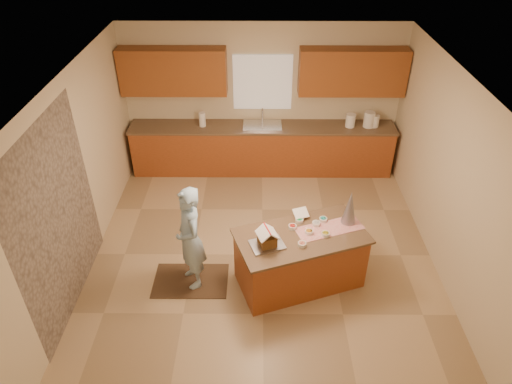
% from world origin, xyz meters
% --- Properties ---
extents(floor, '(5.50, 5.50, 0.00)m').
position_xyz_m(floor, '(0.00, 0.00, 0.00)').
color(floor, tan).
rests_on(floor, ground).
extents(ceiling, '(5.50, 5.50, 0.00)m').
position_xyz_m(ceiling, '(0.00, 0.00, 2.70)').
color(ceiling, silver).
rests_on(ceiling, floor).
extents(wall_back, '(5.50, 5.50, 0.00)m').
position_xyz_m(wall_back, '(0.00, 2.75, 1.35)').
color(wall_back, beige).
rests_on(wall_back, floor).
extents(wall_front, '(5.50, 5.50, 0.00)m').
position_xyz_m(wall_front, '(0.00, -2.75, 1.35)').
color(wall_front, beige).
rests_on(wall_front, floor).
extents(wall_left, '(5.50, 5.50, 0.00)m').
position_xyz_m(wall_left, '(-2.50, 0.00, 1.35)').
color(wall_left, beige).
rests_on(wall_left, floor).
extents(wall_right, '(5.50, 5.50, 0.00)m').
position_xyz_m(wall_right, '(2.50, 0.00, 1.35)').
color(wall_right, beige).
rests_on(wall_right, floor).
extents(stone_accent, '(0.00, 2.50, 2.50)m').
position_xyz_m(stone_accent, '(-2.48, -0.80, 1.25)').
color(stone_accent, gray).
rests_on(stone_accent, wall_left).
extents(window_curtain, '(1.05, 0.03, 1.00)m').
position_xyz_m(window_curtain, '(0.00, 2.72, 1.65)').
color(window_curtain, white).
rests_on(window_curtain, wall_back).
extents(back_counter_base, '(4.80, 0.60, 0.88)m').
position_xyz_m(back_counter_base, '(0.00, 2.45, 0.44)').
color(back_counter_base, '#96431F').
rests_on(back_counter_base, floor).
extents(back_counter_top, '(4.85, 0.63, 0.04)m').
position_xyz_m(back_counter_top, '(0.00, 2.45, 0.90)').
color(back_counter_top, brown).
rests_on(back_counter_top, back_counter_base).
extents(upper_cabinet_left, '(1.85, 0.35, 0.80)m').
position_xyz_m(upper_cabinet_left, '(-1.55, 2.57, 1.90)').
color(upper_cabinet_left, brown).
rests_on(upper_cabinet_left, wall_back).
extents(upper_cabinet_right, '(1.85, 0.35, 0.80)m').
position_xyz_m(upper_cabinet_right, '(1.55, 2.57, 1.90)').
color(upper_cabinet_right, brown).
rests_on(upper_cabinet_right, wall_back).
extents(sink, '(0.70, 0.45, 0.12)m').
position_xyz_m(sink, '(0.00, 2.45, 0.89)').
color(sink, silver).
rests_on(sink, back_counter_top).
extents(faucet, '(0.03, 0.03, 0.28)m').
position_xyz_m(faucet, '(0.00, 2.63, 1.06)').
color(faucet, silver).
rests_on(faucet, back_counter_top).
extents(island_base, '(1.79, 1.30, 0.79)m').
position_xyz_m(island_base, '(0.50, -0.53, 0.40)').
color(island_base, '#96431F').
rests_on(island_base, floor).
extents(island_top, '(1.89, 1.40, 0.04)m').
position_xyz_m(island_top, '(0.50, -0.53, 0.81)').
color(island_top, brown).
rests_on(island_top, island_base).
extents(table_runner, '(0.95, 0.61, 0.01)m').
position_xyz_m(table_runner, '(0.88, -0.40, 0.83)').
color(table_runner, '#A60B12').
rests_on(table_runner, island_top).
extents(baking_tray, '(0.49, 0.43, 0.02)m').
position_xyz_m(baking_tray, '(0.05, -0.74, 0.84)').
color(baking_tray, silver).
rests_on(baking_tray, island_top).
extents(cookbook, '(0.24, 0.21, 0.08)m').
position_xyz_m(cookbook, '(0.51, -0.17, 0.91)').
color(cookbook, white).
rests_on(cookbook, island_top).
extents(tinsel_tree, '(0.25, 0.25, 0.49)m').
position_xyz_m(tinsel_tree, '(1.14, -0.26, 1.07)').
color(tinsel_tree, '#B9B9C6').
rests_on(tinsel_tree, island_top).
extents(rug, '(1.03, 0.67, 0.01)m').
position_xyz_m(rug, '(-1.01, -0.55, 0.01)').
color(rug, black).
rests_on(rug, floor).
extents(boy, '(0.56, 0.65, 1.52)m').
position_xyz_m(boy, '(-0.96, -0.55, 0.77)').
color(boy, '#9CC1DE').
rests_on(boy, rug).
extents(canister_a, '(0.18, 0.18, 0.24)m').
position_xyz_m(canister_a, '(1.59, 2.45, 1.04)').
color(canister_a, white).
rests_on(canister_a, back_counter_top).
extents(canister_b, '(0.20, 0.20, 0.28)m').
position_xyz_m(canister_b, '(1.93, 2.45, 1.06)').
color(canister_b, white).
rests_on(canister_b, back_counter_top).
extents(canister_c, '(0.15, 0.15, 0.22)m').
position_xyz_m(canister_c, '(2.04, 2.45, 1.03)').
color(canister_c, white).
rests_on(canister_c, back_counter_top).
extents(paper_towel, '(0.12, 0.12, 0.26)m').
position_xyz_m(paper_towel, '(-1.09, 2.45, 1.05)').
color(paper_towel, white).
rests_on(paper_towel, back_counter_top).
extents(gingerbread_house, '(0.32, 0.32, 0.25)m').
position_xyz_m(gingerbread_house, '(0.05, -0.74, 0.94)').
color(gingerbread_house, brown).
rests_on(gingerbread_house, baking_tray).
extents(candy_bowls, '(0.53, 0.62, 0.05)m').
position_xyz_m(candy_bowls, '(0.61, -0.43, 0.85)').
color(candy_bowls, '#33BFC1').
rests_on(candy_bowls, island_top).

